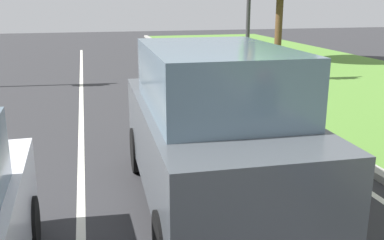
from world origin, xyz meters
name	(u,v)px	position (x,y,z in m)	size (l,w,h in m)	color
ground_plane	(112,125)	(0.00, 14.00, 0.00)	(60.00, 60.00, 0.00)	#2D2D30
lane_line_center	(81,127)	(-0.70, 14.00, 0.00)	(0.12, 32.00, 0.01)	silver
lane_line_right_edge	(256,116)	(3.60, 14.00, 0.00)	(0.12, 32.00, 0.01)	silver
curb_right	(275,112)	(4.10, 14.00, 0.06)	(0.24, 48.00, 0.12)	#9E9B93
car_suv_ahead	(212,128)	(1.10, 9.46, 1.17)	(2.06, 4.54, 2.28)	#474C51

